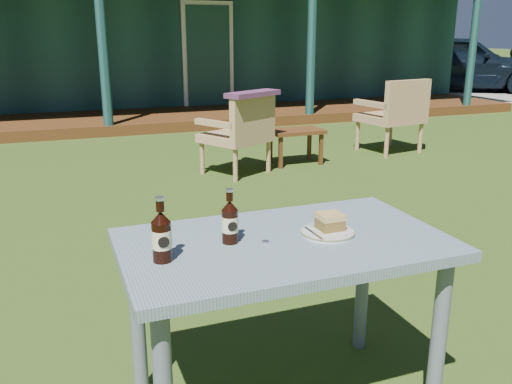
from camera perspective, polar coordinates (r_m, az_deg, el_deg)
name	(u,v)px	position (r m, az deg, el deg)	size (l,w,h in m)	color
ground	(188,258)	(3.69, -7.19, -6.90)	(80.00, 80.00, 0.00)	#334916
pavilion	(80,25)	(12.72, -17.99, 16.34)	(15.80, 8.30, 3.45)	#173C39
gravel_strip	(488,88)	(16.38, 23.26, 10.05)	(9.00, 6.00, 0.02)	gray
car_near	(458,63)	(15.21, 20.50, 12.64)	(1.70, 4.23, 1.44)	black
cafe_table	(284,265)	(2.05, 2.99, -7.65)	(1.20, 0.70, 0.72)	slate
plate	(327,232)	(2.07, 7.53, -4.22)	(0.20, 0.20, 0.01)	silver
cake_slice	(330,221)	(2.08, 7.80, -3.06)	(0.09, 0.09, 0.06)	brown
fork	(313,233)	(2.03, 6.04, -4.35)	(0.01, 0.14, 0.00)	silver
cola_bottle_near	(230,221)	(1.95, -2.76, -3.11)	(0.06, 0.06, 0.20)	black
cola_bottle_far	(162,236)	(1.82, -9.91, -4.57)	(0.07, 0.07, 0.22)	black
bottle_cap	(265,242)	(1.97, 1.01, -5.29)	(0.03, 0.03, 0.01)	silver
armchair_left	(241,130)	(5.70, -1.60, 6.49)	(0.82, 0.81, 0.84)	tan
armchair_right	(396,112)	(6.99, 14.48, 8.18)	(0.78, 0.74, 0.91)	tan
floral_throw	(253,94)	(5.53, -0.32, 10.30)	(0.65, 0.20, 0.05)	#572C4C
side_table	(296,134)	(6.21, 4.20, 6.06)	(0.60, 0.40, 0.40)	#4B2A12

